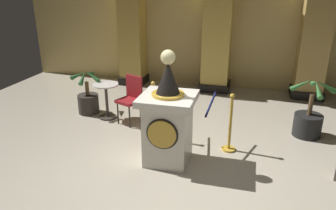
{
  "coord_description": "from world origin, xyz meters",
  "views": [
    {
      "loc": [
        0.89,
        -4.07,
        2.7
      ],
      "look_at": [
        -0.27,
        0.35,
        0.95
      ],
      "focal_mm": 34.72,
      "sensor_mm": 36.0,
      "label": 1
    }
  ],
  "objects_px": {
    "stanchion_far": "(154,118)",
    "potted_palm_left": "(88,100)",
    "cafe_table": "(106,97)",
    "stanchion_near": "(230,131)",
    "cafe_chair_red": "(131,95)",
    "pedestal_clock": "(168,121)",
    "potted_palm_right": "(308,120)"
  },
  "relations": [
    {
      "from": "cafe_chair_red",
      "to": "potted_palm_right",
      "type": "bearing_deg",
      "value": 4.03
    },
    {
      "from": "potted_palm_left",
      "to": "cafe_table",
      "type": "distance_m",
      "value": 0.56
    },
    {
      "from": "pedestal_clock",
      "to": "cafe_chair_red",
      "type": "distance_m",
      "value": 1.7
    },
    {
      "from": "stanchion_far",
      "to": "cafe_table",
      "type": "relative_size",
      "value": 1.45
    },
    {
      "from": "stanchion_far",
      "to": "potted_palm_left",
      "type": "xyz_separation_m",
      "value": [
        -1.73,
        0.79,
        -0.08
      ]
    },
    {
      "from": "stanchion_far",
      "to": "stanchion_near",
      "type": "bearing_deg",
      "value": -5.44
    },
    {
      "from": "pedestal_clock",
      "to": "stanchion_near",
      "type": "bearing_deg",
      "value": 33.55
    },
    {
      "from": "pedestal_clock",
      "to": "cafe_table",
      "type": "relative_size",
      "value": 2.42
    },
    {
      "from": "potted_palm_left",
      "to": "cafe_table",
      "type": "xyz_separation_m",
      "value": [
        0.51,
        -0.15,
        0.17
      ]
    },
    {
      "from": "pedestal_clock",
      "to": "potted_palm_left",
      "type": "distance_m",
      "value": 2.7
    },
    {
      "from": "pedestal_clock",
      "to": "stanchion_far",
      "type": "height_order",
      "value": "pedestal_clock"
    },
    {
      "from": "stanchion_far",
      "to": "potted_palm_right",
      "type": "bearing_deg",
      "value": 16.32
    },
    {
      "from": "stanchion_near",
      "to": "cafe_chair_red",
      "type": "relative_size",
      "value": 1.06
    },
    {
      "from": "cafe_table",
      "to": "stanchion_near",
      "type": "bearing_deg",
      "value": -16.61
    },
    {
      "from": "pedestal_clock",
      "to": "cafe_chair_red",
      "type": "bearing_deg",
      "value": 130.18
    },
    {
      "from": "potted_palm_left",
      "to": "potted_palm_right",
      "type": "xyz_separation_m",
      "value": [
        4.46,
        0.0,
        0.01
      ]
    },
    {
      "from": "pedestal_clock",
      "to": "potted_palm_left",
      "type": "relative_size",
      "value": 1.81
    },
    {
      "from": "potted_palm_left",
      "to": "cafe_chair_red",
      "type": "xyz_separation_m",
      "value": [
        1.09,
        -0.23,
        0.27
      ]
    },
    {
      "from": "potted_palm_right",
      "to": "pedestal_clock",
      "type": "bearing_deg",
      "value": -145.92
    },
    {
      "from": "pedestal_clock",
      "to": "cafe_table",
      "type": "bearing_deg",
      "value": 140.56
    },
    {
      "from": "pedestal_clock",
      "to": "potted_palm_right",
      "type": "relative_size",
      "value": 1.59
    },
    {
      "from": "cafe_chair_red",
      "to": "potted_palm_left",
      "type": "bearing_deg",
      "value": 167.96
    },
    {
      "from": "stanchion_near",
      "to": "pedestal_clock",
      "type": "bearing_deg",
      "value": -146.45
    },
    {
      "from": "cafe_chair_red",
      "to": "pedestal_clock",
      "type": "bearing_deg",
      "value": -49.82
    },
    {
      "from": "pedestal_clock",
      "to": "stanchion_near",
      "type": "xyz_separation_m",
      "value": [
        0.91,
        0.61,
        -0.34
      ]
    },
    {
      "from": "stanchion_far",
      "to": "cafe_chair_red",
      "type": "relative_size",
      "value": 1.12
    },
    {
      "from": "cafe_table",
      "to": "cafe_chair_red",
      "type": "relative_size",
      "value": 0.77
    },
    {
      "from": "stanchion_far",
      "to": "cafe_chair_red",
      "type": "distance_m",
      "value": 0.87
    },
    {
      "from": "potted_palm_left",
      "to": "cafe_table",
      "type": "height_order",
      "value": "potted_palm_left"
    },
    {
      "from": "stanchion_far",
      "to": "pedestal_clock",
      "type": "bearing_deg",
      "value": -58.05
    },
    {
      "from": "cafe_table",
      "to": "cafe_chair_red",
      "type": "distance_m",
      "value": 0.59
    },
    {
      "from": "stanchion_far",
      "to": "cafe_table",
      "type": "xyz_separation_m",
      "value": [
        -1.22,
        0.64,
        0.09
      ]
    }
  ]
}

